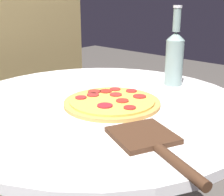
% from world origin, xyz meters
% --- Properties ---
extents(table, '(0.90, 0.90, 0.74)m').
position_xyz_m(table, '(0.00, 0.00, 0.57)').
color(table, white).
rests_on(table, ground_plane).
extents(pizza, '(0.28, 0.28, 0.02)m').
position_xyz_m(pizza, '(0.01, -0.04, 0.75)').
color(pizza, '#C68E47').
rests_on(pizza, table).
extents(beer_bottle, '(0.06, 0.06, 0.27)m').
position_xyz_m(beer_bottle, '(0.31, -0.06, 0.85)').
color(beer_bottle, gray).
rests_on(beer_bottle, table).
extents(pizza_paddle, '(0.19, 0.29, 0.02)m').
position_xyz_m(pizza_paddle, '(-0.12, -0.27, 0.75)').
color(pizza_paddle, '#422819').
rests_on(pizza_paddle, table).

